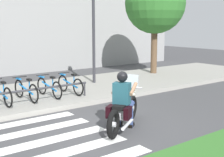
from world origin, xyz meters
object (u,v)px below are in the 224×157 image
Objects in this scene: bike_rack at (45,89)px; bicycle_3 at (70,84)px; street_lamp at (94,27)px; bicycle_1 at (26,90)px; bicycle_2 at (49,87)px; tree_near_rack at (155,4)px; rider at (123,96)px; motorcycle at (124,110)px; bicycle_0 at (0,93)px.

bicycle_3 is at bearing 24.64° from bike_rack.
bicycle_1 is at bearing -159.75° from street_lamp.
tree_near_rack reaches higher than bicycle_2.
bicycle_1 is (-1.04, 3.68, -0.35)m from rider.
bike_rack is at bearing 102.78° from motorcycle.
bicycle_3 reaches higher than bike_rack.
bicycle_0 is at bearing 116.63° from rider.
bicycle_0 is (-1.91, 3.64, 0.02)m from motorcycle.
bicycle_3 reaches higher than bicycle_2.
bicycle_3 is at bearing -0.01° from bicycle_1.
motorcycle is at bearing -62.31° from bicycle_0.
street_lamp reaches higher than bicycle_0.
tree_near_rack is (6.24, 5.32, 3.11)m from motorcycle.
motorcycle is 1.12× the size of bicycle_0.
tree_near_rack is (6.53, 1.68, 3.09)m from bicycle_2.
street_lamp is at bearing 63.91° from rider.
bicycle_0 is 0.81m from bicycle_1.
motorcycle is at bearing -77.22° from bike_rack.
rider is 3.74m from bicycle_3.
bicycle_3 is (0.58, 3.68, -0.35)m from rider.
bicycle_2 is at bearing -165.60° from tree_near_rack.
bicycle_2 is at bearing 54.03° from bike_rack.
rider is at bearing -78.52° from bike_rack.
motorcycle is 3.67m from bicycle_3.
bicycle_1 reaches higher than bicycle_2.
street_lamp reaches higher than rider.
bicycle_3 is at bearing -0.01° from bicycle_0.
bicycle_1 is 4.19m from street_lamp.
motorcycle reaches higher than bicycle_2.
street_lamp reaches higher than bike_rack.
bicycle_1 is (-1.10, 3.64, 0.02)m from motorcycle.
motorcycle is at bearing 31.24° from rider.
rider reaches higher than motorcycle.
bicycle_0 is at bearing 180.00° from bicycle_2.
bicycle_1 reaches higher than bike_rack.
bicycle_2 is (-0.30, 3.64, 0.02)m from motorcycle.
bicycle_3 is (2.42, -0.00, -0.00)m from bicycle_0.
bike_rack is at bearing -155.36° from bicycle_3.
tree_near_rack is (5.73, 1.68, 3.09)m from bicycle_3.
motorcycle is 1.31× the size of rider.
bicycle_0 reaches higher than bicycle_3.
bicycle_0 is (-1.84, 3.68, -0.35)m from rider.
motorcycle is at bearing -97.98° from bicycle_3.
bicycle_2 is (-0.23, 3.68, -0.36)m from rider.
rider is 0.93× the size of bicycle_3.
bicycle_2 is at bearing -0.00° from bicycle_0.
rider is (-0.07, -0.04, 0.37)m from motorcycle.
bicycle_3 is 3.00m from street_lamp.
motorcycle is 0.63× the size of bike_rack.
tree_near_rack is at bearing 5.89° from street_lamp.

